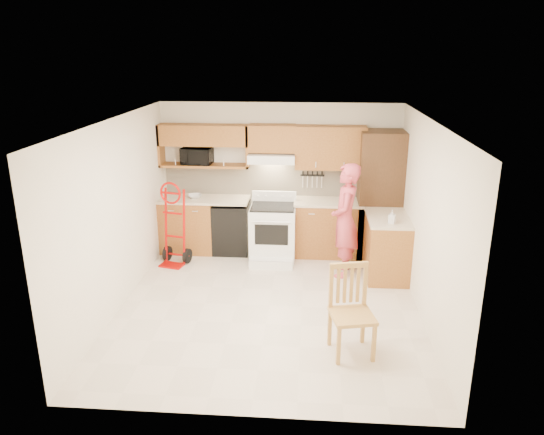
# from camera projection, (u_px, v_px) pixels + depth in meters

# --- Properties ---
(floor) EXTENTS (4.00, 4.50, 0.02)m
(floor) POSITION_uv_depth(u_px,v_px,m) (269.00, 306.00, 7.08)
(floor) COLOR beige
(floor) RESTS_ON ground
(ceiling) EXTENTS (4.00, 4.50, 0.02)m
(ceiling) POSITION_uv_depth(u_px,v_px,m) (269.00, 120.00, 6.30)
(ceiling) COLOR white
(ceiling) RESTS_ON ground
(wall_back) EXTENTS (4.00, 0.02, 2.50)m
(wall_back) POSITION_uv_depth(u_px,v_px,m) (280.00, 177.00, 8.83)
(wall_back) COLOR white
(wall_back) RESTS_ON ground
(wall_front) EXTENTS (4.00, 0.02, 2.50)m
(wall_front) POSITION_uv_depth(u_px,v_px,m) (248.00, 299.00, 4.55)
(wall_front) COLOR white
(wall_front) RESTS_ON ground
(wall_left) EXTENTS (0.02, 4.50, 2.50)m
(wall_left) POSITION_uv_depth(u_px,v_px,m) (117.00, 215.00, 6.84)
(wall_left) COLOR white
(wall_left) RESTS_ON ground
(wall_right) EXTENTS (0.02, 4.50, 2.50)m
(wall_right) POSITION_uv_depth(u_px,v_px,m) (428.00, 222.00, 6.54)
(wall_right) COLOR white
(wall_right) RESTS_ON ground
(backsplash) EXTENTS (3.92, 0.03, 0.55)m
(backsplash) POSITION_uv_depth(u_px,v_px,m) (280.00, 180.00, 8.82)
(backsplash) COLOR beige
(backsplash) RESTS_ON wall_back
(lower_cab_left) EXTENTS (0.90, 0.60, 0.90)m
(lower_cab_left) POSITION_uv_depth(u_px,v_px,m) (188.00, 225.00, 8.90)
(lower_cab_left) COLOR #9B622E
(lower_cab_left) RESTS_ON ground
(dishwasher) EXTENTS (0.60, 0.60, 0.85)m
(dishwasher) POSITION_uv_depth(u_px,v_px,m) (232.00, 228.00, 8.85)
(dishwasher) COLOR black
(dishwasher) RESTS_ON ground
(lower_cab_right) EXTENTS (1.14, 0.60, 0.90)m
(lower_cab_right) POSITION_uv_depth(u_px,v_px,m) (328.00, 229.00, 8.73)
(lower_cab_right) COLOR #9B622E
(lower_cab_right) RESTS_ON ground
(countertop_left) EXTENTS (1.50, 0.63, 0.04)m
(countertop_left) POSITION_uv_depth(u_px,v_px,m) (205.00, 199.00, 8.73)
(countertop_left) COLOR #C1B094
(countertop_left) RESTS_ON lower_cab_left
(countertop_right) EXTENTS (1.14, 0.63, 0.04)m
(countertop_right) POSITION_uv_depth(u_px,v_px,m) (329.00, 202.00, 8.58)
(countertop_right) COLOR #C1B094
(countertop_right) RESTS_ON lower_cab_right
(cab_return_right) EXTENTS (0.60, 1.00, 0.90)m
(cab_return_right) POSITION_uv_depth(u_px,v_px,m) (386.00, 247.00, 7.90)
(cab_return_right) COLOR #9B622E
(cab_return_right) RESTS_ON ground
(countertop_return) EXTENTS (0.63, 1.00, 0.04)m
(countertop_return) POSITION_uv_depth(u_px,v_px,m) (389.00, 218.00, 7.76)
(countertop_return) COLOR #C1B094
(countertop_return) RESTS_ON cab_return_right
(pantry_tall) EXTENTS (0.70, 0.60, 2.10)m
(pantry_tall) POSITION_uv_depth(u_px,v_px,m) (379.00, 195.00, 8.48)
(pantry_tall) COLOR #4C2B18
(pantry_tall) RESTS_ON ground
(upper_cab_left) EXTENTS (1.50, 0.33, 0.34)m
(upper_cab_left) POSITION_uv_depth(u_px,v_px,m) (204.00, 135.00, 8.53)
(upper_cab_left) COLOR #9B622E
(upper_cab_left) RESTS_ON wall_back
(upper_shelf_mw) EXTENTS (1.50, 0.33, 0.04)m
(upper_shelf_mw) POSITION_uv_depth(u_px,v_px,m) (205.00, 165.00, 8.69)
(upper_shelf_mw) COLOR #9B622E
(upper_shelf_mw) RESTS_ON wall_back
(upper_cab_center) EXTENTS (0.76, 0.33, 0.44)m
(upper_cab_center) POSITION_uv_depth(u_px,v_px,m) (272.00, 138.00, 8.46)
(upper_cab_center) COLOR #9B622E
(upper_cab_center) RESTS_ON wall_back
(upper_cab_right) EXTENTS (1.14, 0.33, 0.70)m
(upper_cab_right) POSITION_uv_depth(u_px,v_px,m) (330.00, 148.00, 8.43)
(upper_cab_right) COLOR #9B622E
(upper_cab_right) RESTS_ON wall_back
(range_hood) EXTENTS (0.76, 0.46, 0.14)m
(range_hood) POSITION_uv_depth(u_px,v_px,m) (272.00, 158.00, 8.49)
(range_hood) COLOR white
(range_hood) RESTS_ON wall_back
(knife_strip) EXTENTS (0.40, 0.05, 0.29)m
(knife_strip) POSITION_uv_depth(u_px,v_px,m) (312.00, 179.00, 8.74)
(knife_strip) COLOR black
(knife_strip) RESTS_ON backsplash
(microwave) EXTENTS (0.52, 0.37, 0.28)m
(microwave) POSITION_uv_depth(u_px,v_px,m) (197.00, 156.00, 8.65)
(microwave) COLOR black
(microwave) RESTS_ON upper_shelf_mw
(range) EXTENTS (0.73, 0.97, 1.08)m
(range) POSITION_uv_depth(u_px,v_px,m) (273.00, 229.00, 8.44)
(range) COLOR white
(range) RESTS_ON ground
(person) EXTENTS (0.47, 0.67, 1.74)m
(person) POSITION_uv_depth(u_px,v_px,m) (345.00, 221.00, 7.80)
(person) COLOR #C3414E
(person) RESTS_ON ground
(hand_truck) EXTENTS (0.58, 0.55, 1.23)m
(hand_truck) POSITION_uv_depth(u_px,v_px,m) (173.00, 228.00, 8.25)
(hand_truck) COLOR #B90A05
(hand_truck) RESTS_ON ground
(dining_chair) EXTENTS (0.56, 0.60, 1.04)m
(dining_chair) POSITION_uv_depth(u_px,v_px,m) (352.00, 313.00, 5.82)
(dining_chair) COLOR #BA8447
(dining_chair) RESTS_ON ground
(soap_bottle) EXTENTS (0.11, 0.12, 0.20)m
(soap_bottle) POSITION_uv_depth(u_px,v_px,m) (392.00, 217.00, 7.44)
(soap_bottle) COLOR white
(soap_bottle) RESTS_ON countertop_return
(bowl) EXTENTS (0.29, 0.29, 0.06)m
(bowl) POSITION_uv_depth(u_px,v_px,m) (195.00, 196.00, 8.73)
(bowl) COLOR white
(bowl) RESTS_ON countertop_left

